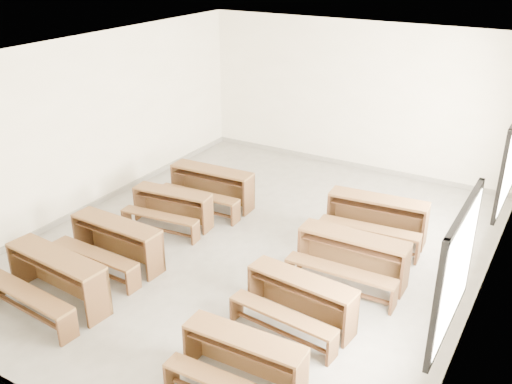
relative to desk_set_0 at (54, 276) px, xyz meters
The scene contains 9 objects.
room 3.69m from the desk_set_0, 58.88° to the left, with size 8.50×8.50×3.20m.
desk_set_0 is the anchor object (origin of this frame).
desk_set_1 1.22m from the desk_set_0, 90.91° to the left, with size 1.61×0.88×0.71m.
desk_set_2 2.72m from the desk_set_0, 91.95° to the left, with size 1.52×0.90×0.65m.
desk_set_3 3.75m from the desk_set_0, 89.37° to the left, with size 1.67×0.92×0.74m.
desk_set_4 3.10m from the desk_set_0, ahead, with size 1.48×0.80×0.66m.
desk_set_5 3.41m from the desk_set_0, 22.74° to the left, with size 1.58×0.92×0.68m.
desk_set_6 4.26m from the desk_set_0, 38.37° to the left, with size 1.66×0.89×0.74m.
desk_set_7 5.19m from the desk_set_0, 51.69° to the left, with size 1.73×1.00×0.75m.
Camera 1 is at (4.22, -7.19, 4.74)m, focal length 40.00 mm.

